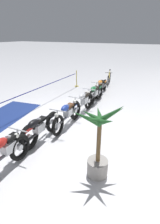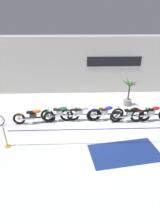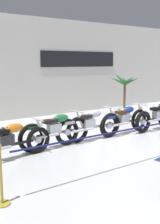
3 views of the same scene
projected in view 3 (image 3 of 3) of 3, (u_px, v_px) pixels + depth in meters
ground_plane at (124, 142)px, 8.38m from camera, size 120.00×120.00×0.00m
back_wall at (42, 68)px, 12.14m from camera, size 28.00×0.29×4.20m
motorcycle_orange_0 at (8, 142)px, 6.76m from camera, size 2.38×0.62×0.92m
motorcycle_green_1 at (56, 131)px, 7.76m from camera, size 2.26×0.62×0.97m
motorcycle_silver_2 at (90, 125)px, 8.43m from camera, size 2.41×0.62×0.96m
motorcycle_blue_3 at (125, 120)px, 9.25m from camera, size 2.22×0.62×0.95m
motorcycle_black_4 at (159, 116)px, 9.88m from camera, size 2.42×0.62×0.95m
potted_palm_left_of_row at (124, 97)px, 11.80m from camera, size 1.05×1.06×1.96m
stanchion_far_left at (130, 136)px, 6.24m from camera, size 8.54×0.28×1.05m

